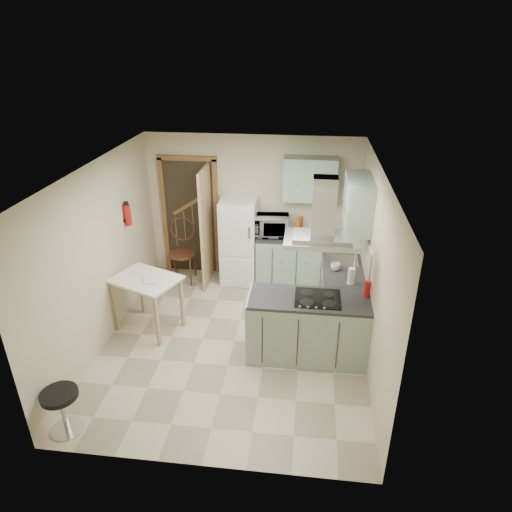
# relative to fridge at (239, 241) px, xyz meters

# --- Properties ---
(floor) EXTENTS (4.20, 4.20, 0.00)m
(floor) POSITION_rel_fridge_xyz_m (0.20, -1.80, -0.75)
(floor) COLOR #C5B699
(floor) RESTS_ON ground
(ceiling) EXTENTS (4.20, 4.20, 0.00)m
(ceiling) POSITION_rel_fridge_xyz_m (0.20, -1.80, 1.75)
(ceiling) COLOR silver
(ceiling) RESTS_ON back_wall
(back_wall) EXTENTS (3.60, 0.00, 3.60)m
(back_wall) POSITION_rel_fridge_xyz_m (0.20, 0.30, 0.50)
(back_wall) COLOR beige
(back_wall) RESTS_ON floor
(left_wall) EXTENTS (0.00, 4.20, 4.20)m
(left_wall) POSITION_rel_fridge_xyz_m (-1.60, -1.80, 0.50)
(left_wall) COLOR beige
(left_wall) RESTS_ON floor
(right_wall) EXTENTS (0.00, 4.20, 4.20)m
(right_wall) POSITION_rel_fridge_xyz_m (2.00, -1.80, 0.50)
(right_wall) COLOR beige
(right_wall) RESTS_ON floor
(doorway) EXTENTS (1.10, 0.12, 2.10)m
(doorway) POSITION_rel_fridge_xyz_m (-0.90, 0.27, 0.30)
(doorway) COLOR brown
(doorway) RESTS_ON floor
(fridge) EXTENTS (0.60, 0.60, 1.50)m
(fridge) POSITION_rel_fridge_xyz_m (0.00, 0.00, 0.00)
(fridge) COLOR white
(fridge) RESTS_ON floor
(counter_back) EXTENTS (1.08, 0.60, 0.90)m
(counter_back) POSITION_rel_fridge_xyz_m (0.86, 0.00, -0.30)
(counter_back) COLOR #9EB2A0
(counter_back) RESTS_ON floor
(counter_right) EXTENTS (0.60, 1.95, 0.90)m
(counter_right) POSITION_rel_fridge_xyz_m (1.70, -0.68, -0.30)
(counter_right) COLOR #9EB2A0
(counter_right) RESTS_ON floor
(splashback) EXTENTS (1.68, 0.02, 0.50)m
(splashback) POSITION_rel_fridge_xyz_m (1.16, 0.29, 0.40)
(splashback) COLOR beige
(splashback) RESTS_ON counter_back
(wall_cabinet_back) EXTENTS (0.85, 0.35, 0.70)m
(wall_cabinet_back) POSITION_rel_fridge_xyz_m (1.15, 0.12, 1.10)
(wall_cabinet_back) COLOR #9EB2A0
(wall_cabinet_back) RESTS_ON back_wall
(wall_cabinet_right) EXTENTS (0.35, 0.90, 0.70)m
(wall_cabinet_right) POSITION_rel_fridge_xyz_m (1.82, -0.95, 1.10)
(wall_cabinet_right) COLOR #9EB2A0
(wall_cabinet_right) RESTS_ON right_wall
(peninsula) EXTENTS (1.55, 0.65, 0.90)m
(peninsula) POSITION_rel_fridge_xyz_m (1.22, -1.98, -0.30)
(peninsula) COLOR #9EB2A0
(peninsula) RESTS_ON floor
(hob) EXTENTS (0.58, 0.50, 0.01)m
(hob) POSITION_rel_fridge_xyz_m (1.32, -1.98, 0.16)
(hob) COLOR black
(hob) RESTS_ON peninsula
(extractor_hood) EXTENTS (0.90, 0.55, 0.10)m
(extractor_hood) POSITION_rel_fridge_xyz_m (1.32, -1.98, 0.97)
(extractor_hood) COLOR silver
(extractor_hood) RESTS_ON ceiling
(sink) EXTENTS (0.45, 0.40, 0.01)m
(sink) POSITION_rel_fridge_xyz_m (1.70, -0.85, 0.16)
(sink) COLOR silver
(sink) RESTS_ON counter_right
(fire_extinguisher) EXTENTS (0.10, 0.10, 0.32)m
(fire_extinguisher) POSITION_rel_fridge_xyz_m (-1.54, -0.90, 0.75)
(fire_extinguisher) COLOR #B2140F
(fire_extinguisher) RESTS_ON left_wall
(drop_leaf_table) EXTENTS (1.08, 0.96, 0.84)m
(drop_leaf_table) POSITION_rel_fridge_xyz_m (-1.08, -1.62, -0.33)
(drop_leaf_table) COLOR tan
(drop_leaf_table) RESTS_ON floor
(bentwood_chair) EXTENTS (0.47, 0.47, 1.03)m
(bentwood_chair) POSITION_rel_fridge_xyz_m (-0.99, -0.14, -0.24)
(bentwood_chair) COLOR #4A2018
(bentwood_chair) RESTS_ON floor
(stool) EXTENTS (0.44, 0.44, 0.53)m
(stool) POSITION_rel_fridge_xyz_m (-1.38, -3.61, -0.48)
(stool) COLOR black
(stool) RESTS_ON floor
(microwave) EXTENTS (0.64, 0.46, 0.34)m
(microwave) POSITION_rel_fridge_xyz_m (0.54, -0.01, 0.32)
(microwave) COLOR black
(microwave) RESTS_ON counter_back
(kettle) EXTENTS (0.18, 0.18, 0.23)m
(kettle) POSITION_rel_fridge_xyz_m (1.25, 0.06, 0.27)
(kettle) COLOR white
(kettle) RESTS_ON counter_back
(cereal_box) EXTENTS (0.13, 0.20, 0.28)m
(cereal_box) POSITION_rel_fridge_xyz_m (1.01, 0.14, 0.29)
(cereal_box) COLOR #D15B18
(cereal_box) RESTS_ON counter_back
(soap_bottle) EXTENTS (0.11, 0.12, 0.20)m
(soap_bottle) POSITION_rel_fridge_xyz_m (1.87, -0.26, 0.25)
(soap_bottle) COLOR #ABA9B5
(soap_bottle) RESTS_ON counter_right
(paper_towel) EXTENTS (0.12, 0.12, 0.24)m
(paper_towel) POSITION_rel_fridge_xyz_m (1.77, -1.53, 0.27)
(paper_towel) COLOR white
(paper_towel) RESTS_ON counter_right
(cup) EXTENTS (0.18, 0.18, 0.11)m
(cup) POSITION_rel_fridge_xyz_m (1.57, -1.16, 0.20)
(cup) COLOR white
(cup) RESTS_ON counter_right
(red_bottle) EXTENTS (0.09, 0.09, 0.22)m
(red_bottle) POSITION_rel_fridge_xyz_m (1.95, -1.86, 0.26)
(red_bottle) COLOR red
(red_bottle) RESTS_ON peninsula
(book) EXTENTS (0.27, 0.31, 0.11)m
(book) POSITION_rel_fridge_xyz_m (-1.10, -1.70, 0.14)
(book) COLOR #953B31
(book) RESTS_ON drop_leaf_table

